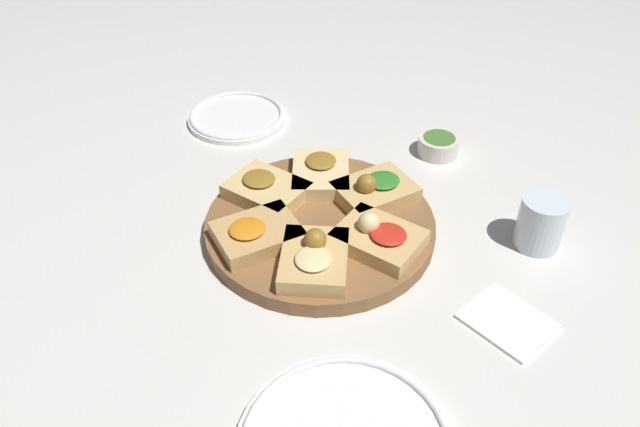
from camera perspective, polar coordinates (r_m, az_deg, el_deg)
The scene contains 12 objects.
ground_plane at distance 0.95m, azimuth 0.00°, elevation -1.71°, with size 3.00×3.00×0.00m, color silver.
serving_board at distance 0.94m, azimuth 0.00°, elevation -1.15°, with size 0.34×0.34×0.02m, color brown.
focaccia_slice_0 at distance 1.00m, azimuth 0.07°, elevation 3.72°, with size 0.15×0.14×0.03m.
focaccia_slice_1 at distance 0.97m, azimuth -4.95°, elevation 2.21°, with size 0.14×0.13×0.03m.
focaccia_slice_2 at distance 0.89m, azimuth -5.81°, elevation -1.86°, with size 0.10×0.12×0.03m.
focaccia_slice_3 at distance 0.85m, azimuth -0.53°, elevation -4.08°, with size 0.15×0.14×0.05m.
focaccia_slice_4 at distance 0.88m, azimuth 5.35°, elevation -2.16°, with size 0.14×0.13×0.05m.
focaccia_slice_5 at distance 0.96m, azimuth 5.16°, elevation 2.02°, with size 0.09×0.12×0.05m.
plate_right at distance 1.22m, azimuth -7.61°, elevation 8.79°, with size 0.19×0.19×0.02m.
water_glass at distance 0.96m, azimuth 19.54°, elevation -0.78°, with size 0.07×0.07×0.08m, color silver.
napkin_stack at distance 0.85m, azimuth 16.81°, elevation -9.31°, with size 0.10×0.09×0.01m, color white.
dipping_bowl at distance 1.13m, azimuth 10.77°, elevation 6.18°, with size 0.07×0.07×0.03m.
Camera 1 is at (-0.61, 0.38, 0.62)m, focal length 35.00 mm.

